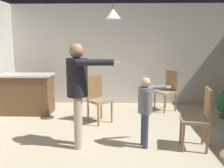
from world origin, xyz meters
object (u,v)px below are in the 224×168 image
Objects in this scene: person_adult at (78,84)px; dining_chair_by_counter at (168,89)px; person_child at (146,104)px; kitchen_counter at (26,94)px; dining_chair_near_wall at (98,97)px; dining_chair_centre_back at (199,116)px.

dining_chair_by_counter is at bearing 135.46° from person_adult.
dining_chair_by_counter is at bearing 148.61° from person_child.
kitchen_counter is at bearing -136.91° from person_child.
dining_chair_by_counter is at bearing 6.12° from kitchen_counter.
person_adult is 2.96m from dining_chair_by_counter.
dining_chair_near_wall is at bearing -156.86° from person_child.
dining_chair_near_wall and dining_chair_centre_back have the same top height.
person_adult reaches higher than dining_chair_near_wall.
dining_chair_near_wall is at bearing -18.33° from kitchen_counter.
person_adult reaches higher than dining_chair_centre_back.
kitchen_counter is 1.86m from dining_chair_near_wall.
person_child reaches higher than kitchen_counter.
person_child is 0.87m from dining_chair_centre_back.
person_child is at bearing 86.45° from person_adult.
dining_chair_by_counter is (1.86, 2.24, -0.50)m from person_adult.
dining_chair_by_counter is (3.44, 0.37, 0.07)m from kitchen_counter.
kitchen_counter is 1.26× the size of dining_chair_by_counter.
person_adult is 1.13m from person_child.
dining_chair_near_wall is at bearing 87.45° from dining_chair_by_counter.
person_child is (2.66, -1.85, 0.24)m from kitchen_counter.
dining_chair_near_wall is at bearing 166.76° from person_adult.
kitchen_counter is 2.51m from person_adult.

